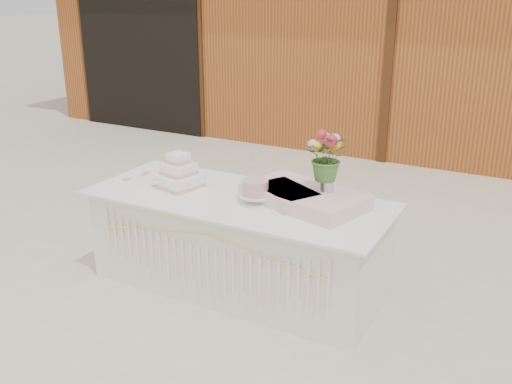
{
  "coord_description": "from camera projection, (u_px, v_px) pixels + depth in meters",
  "views": [
    {
      "loc": [
        2.1,
        -3.59,
        2.32
      ],
      "look_at": [
        0.0,
        0.3,
        0.72
      ],
      "focal_mm": 40.0,
      "sensor_mm": 36.0,
      "label": 1
    }
  ],
  "objects": [
    {
      "name": "flower_vase",
      "position": [
        327.0,
        183.0,
        4.21
      ],
      "size": [
        0.1,
        0.1,
        0.13
      ],
      "primitive_type": "cylinder",
      "color": "#BCBCC1",
      "rests_on": "satin_runner"
    },
    {
      "name": "bouquet",
      "position": [
        328.0,
        150.0,
        4.13
      ],
      "size": [
        0.39,
        0.37,
        0.36
      ],
      "primitive_type": "imported",
      "rotation": [
        0.0,
        0.0,
        0.32
      ],
      "color": "#426E2C",
      "rests_on": "flower_vase"
    },
    {
      "name": "wedding_cake",
      "position": [
        179.0,
        175.0,
        4.64
      ],
      "size": [
        0.38,
        0.38,
        0.29
      ],
      "rotation": [
        0.0,
        0.0,
        -0.24
      ],
      "color": "white",
      "rests_on": "cake_table"
    },
    {
      "name": "ground",
      "position": [
        239.0,
        285.0,
        4.7
      ],
      "size": [
        80.0,
        80.0,
        0.0
      ],
      "primitive_type": "plane",
      "color": "beige",
      "rests_on": "ground"
    },
    {
      "name": "loose_flowers",
      "position": [
        139.0,
        178.0,
        4.87
      ],
      "size": [
        0.22,
        0.35,
        0.02
      ],
      "primitive_type": null,
      "rotation": [
        0.0,
        0.0,
        0.29
      ],
      "color": "pink",
      "rests_on": "cake_table"
    },
    {
      "name": "cake_table",
      "position": [
        238.0,
        242.0,
        4.56
      ],
      "size": [
        2.4,
        1.0,
        0.77
      ],
      "color": "silver",
      "rests_on": "ground"
    },
    {
      "name": "satin_runner",
      "position": [
        304.0,
        197.0,
        4.29
      ],
      "size": [
        1.01,
        0.75,
        0.11
      ],
      "primitive_type": "cube",
      "rotation": [
        0.0,
        0.0,
        -0.28
      ],
      "color": "#FBCCCA",
      "rests_on": "cake_table"
    },
    {
      "name": "barn",
      "position": [
        425.0,
        29.0,
        9.09
      ],
      "size": [
        12.6,
        4.6,
        3.3
      ],
      "color": "#A55022",
      "rests_on": "ground"
    },
    {
      "name": "pink_cake_stand",
      "position": [
        255.0,
        190.0,
        4.29
      ],
      "size": [
        0.25,
        0.25,
        0.18
      ],
      "color": "silver",
      "rests_on": "cake_table"
    }
  ]
}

